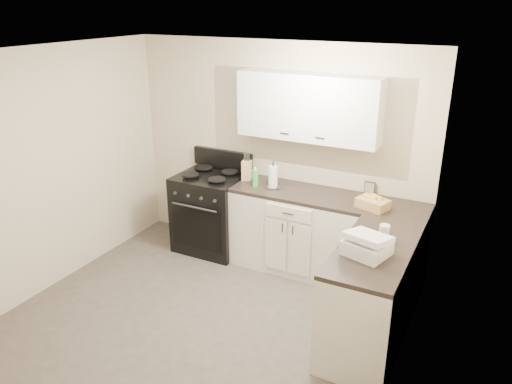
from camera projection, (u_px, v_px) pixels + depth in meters
The scene contains 21 objects.
floor at pixel (195, 327), 4.73m from camera, with size 3.60×3.60×0.00m, color #473F38.
ceiling at pixel (180, 56), 3.82m from camera, with size 3.60×3.60×0.00m, color white.
wall_back at pixel (277, 152), 5.77m from camera, with size 3.60×3.60×0.00m, color beige.
wall_right at pixel (401, 251), 3.51m from camera, with size 3.60×3.60×0.00m, color beige.
wall_left at pixel (41, 174), 5.04m from camera, with size 3.60×3.60×0.00m, color beige.
wall_front at pixel (5, 317), 2.78m from camera, with size 3.60×3.60×0.00m, color beige.
base_cabinets_back at pixel (299, 232), 5.63m from camera, with size 1.55×0.60×0.90m, color silver.
base_cabinets_right at pixel (379, 282), 4.63m from camera, with size 0.60×1.90×0.90m, color silver.
countertop_back at pixel (300, 193), 5.46m from camera, with size 1.55×0.60×0.04m, color black.
countertop_right at pixel (384, 237), 4.46m from camera, with size 0.60×1.90×0.04m, color black.
upper_cabinets at pixel (308, 107), 5.25m from camera, with size 1.55×0.30×0.70m, color white.
stove at pixel (212, 213), 6.09m from camera, with size 0.80×0.68×0.97m, color black.
knife_block at pixel (247, 170), 5.75m from camera, with size 0.10×0.09×0.23m, color #D4B582.
paper_towel at pixel (273, 177), 5.51m from camera, with size 0.10×0.10×0.25m, color white.
soap_bottle at pixel (255, 178), 5.55m from camera, with size 0.07×0.07×0.20m, color green.
picture_frame at pixel (370, 188), 5.34m from camera, with size 0.11×0.01×0.14m, color black.
wicker_basket at pixel (373, 204), 4.99m from camera, with size 0.30×0.20×0.10m, color tan.
countertop_grill at pixel (367, 248), 4.09m from camera, with size 0.33×0.31×0.12m, color white.
glass_jar at pixel (384, 233), 4.31m from camera, with size 0.09×0.09×0.15m, color silver.
oven_mitt_near at pixel (329, 292), 4.35m from camera, with size 0.02×0.15×0.26m, color black.
oven_mitt_far at pixel (340, 282), 4.62m from camera, with size 0.02×0.17×0.29m, color black.
Camera 1 is at (2.32, -3.24, 2.91)m, focal length 35.00 mm.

